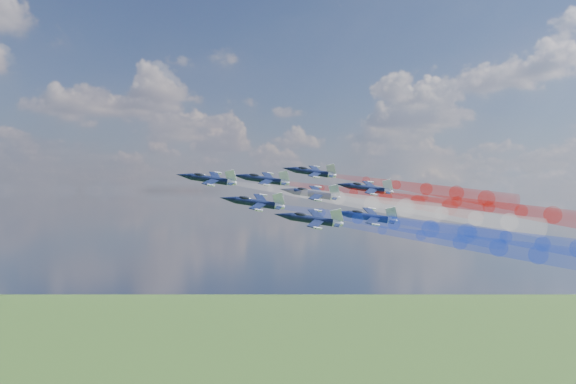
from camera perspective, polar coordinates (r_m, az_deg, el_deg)
jet_lead at (r=147.95m, az=-6.70°, el=1.08°), size 17.72×17.40×8.51m
trail_lead at (r=147.18m, az=4.28°, el=-0.55°), size 38.78×31.33×12.21m
jet_inner_left at (r=136.49m, az=-2.79°, el=-0.93°), size 17.72×17.40×8.51m
trail_inner_left at (r=138.01m, az=9.02°, el=-2.66°), size 38.78×31.33×12.21m
jet_inner_right at (r=155.19m, az=-2.09°, el=1.07°), size 17.72×17.40×8.51m
trail_inner_right at (r=156.56m, az=8.30°, el=-0.48°), size 38.78×31.33×12.21m
jet_outer_left at (r=127.82m, az=2.04°, el=-2.36°), size 17.72×17.40×8.51m
trail_outer_left at (r=131.97m, az=14.43°, el=-4.11°), size 38.78×31.33×12.21m
jet_center_third at (r=146.66m, az=2.10°, el=-0.16°), size 17.72×17.40×8.51m
trail_center_third at (r=150.29m, az=12.94°, el=-1.76°), size 38.78×31.33×12.21m
jet_outer_right at (r=165.21m, az=2.04°, el=1.69°), size 17.72×17.40×8.51m
trail_outer_right at (r=168.38m, az=11.69°, el=0.23°), size 38.78×31.33×12.21m
jet_rear_left at (r=138.18m, az=6.82°, el=-2.12°), size 17.72×17.40×8.51m
trail_rear_left at (r=144.36m, az=18.06°, el=-3.69°), size 38.78×31.33×12.21m
jet_rear_right at (r=156.46m, az=6.73°, el=0.30°), size 17.72×17.40×8.51m
trail_rear_right at (r=162.10m, az=16.71°, el=-1.19°), size 38.78×31.33×12.21m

